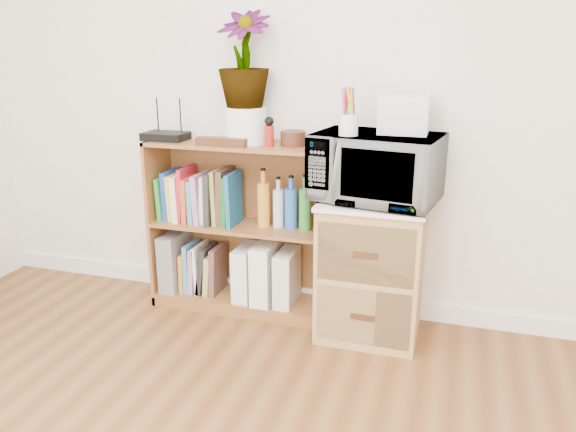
% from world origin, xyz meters
% --- Properties ---
extents(skirting_board, '(4.00, 0.02, 0.10)m').
position_xyz_m(skirting_board, '(0.00, 2.24, 0.05)').
color(skirting_board, white).
rests_on(skirting_board, ground).
extents(bookshelf, '(1.00, 0.30, 0.95)m').
position_xyz_m(bookshelf, '(-0.35, 2.10, 0.47)').
color(bookshelf, brown).
rests_on(bookshelf, ground).
extents(wicker_unit, '(0.50, 0.45, 0.70)m').
position_xyz_m(wicker_unit, '(0.40, 2.02, 0.35)').
color(wicker_unit, '#9E7542').
rests_on(wicker_unit, ground).
extents(microwave, '(0.65, 0.49, 0.33)m').
position_xyz_m(microwave, '(0.40, 2.02, 0.88)').
color(microwave, white).
rests_on(microwave, wicker_unit).
extents(pen_cup, '(0.09, 0.09, 0.10)m').
position_xyz_m(pen_cup, '(0.28, 1.93, 1.10)').
color(pen_cup, white).
rests_on(pen_cup, microwave).
extents(small_appliance, '(0.23, 0.19, 0.18)m').
position_xyz_m(small_appliance, '(0.51, 2.07, 1.14)').
color(small_appliance, silver).
rests_on(small_appliance, microwave).
extents(router, '(0.23, 0.16, 0.04)m').
position_xyz_m(router, '(-0.76, 2.08, 0.97)').
color(router, black).
rests_on(router, bookshelf).
extents(white_bowl, '(0.13, 0.13, 0.03)m').
position_xyz_m(white_bowl, '(-0.52, 2.07, 0.97)').
color(white_bowl, silver).
rests_on(white_bowl, bookshelf).
extents(plant_pot, '(0.22, 0.22, 0.19)m').
position_xyz_m(plant_pot, '(-0.31, 2.12, 1.04)').
color(plant_pot, white).
rests_on(plant_pot, bookshelf).
extents(potted_plant, '(0.27, 0.27, 0.48)m').
position_xyz_m(potted_plant, '(-0.31, 2.12, 1.38)').
color(potted_plant, '#29662A').
rests_on(potted_plant, plant_pot).
extents(trinket_box, '(0.27, 0.07, 0.04)m').
position_xyz_m(trinket_box, '(-0.40, 2.00, 0.97)').
color(trinket_box, '#3A210F').
rests_on(trinket_box, bookshelf).
extents(kokeshi_doll, '(0.05, 0.05, 0.11)m').
position_xyz_m(kokeshi_doll, '(-0.16, 2.06, 1.00)').
color(kokeshi_doll, maroon).
rests_on(kokeshi_doll, bookshelf).
extents(wooden_bowl, '(0.13, 0.13, 0.08)m').
position_xyz_m(wooden_bowl, '(-0.05, 2.11, 0.99)').
color(wooden_bowl, '#391A0F').
rests_on(wooden_bowl, bookshelf).
extents(paint_jars, '(0.12, 0.04, 0.06)m').
position_xyz_m(paint_jars, '(0.12, 2.01, 0.98)').
color(paint_jars, pink).
rests_on(paint_jars, bookshelf).
extents(file_box, '(0.10, 0.27, 0.33)m').
position_xyz_m(file_box, '(-0.76, 2.10, 0.24)').
color(file_box, slate).
rests_on(file_box, bookshelf).
extents(magazine_holder_left, '(0.10, 0.24, 0.30)m').
position_xyz_m(magazine_holder_left, '(-0.31, 2.09, 0.22)').
color(magazine_holder_left, silver).
rests_on(magazine_holder_left, bookshelf).
extents(magazine_holder_mid, '(0.11, 0.27, 0.33)m').
position_xyz_m(magazine_holder_mid, '(-0.20, 2.09, 0.24)').
color(magazine_holder_mid, white).
rests_on(magazine_holder_mid, bookshelf).
extents(magazine_holder_right, '(0.10, 0.24, 0.30)m').
position_xyz_m(magazine_holder_right, '(-0.07, 2.09, 0.22)').
color(magazine_holder_right, silver).
rests_on(magazine_holder_right, bookshelf).
extents(cookbooks, '(0.46, 0.20, 0.31)m').
position_xyz_m(cookbooks, '(-0.58, 2.10, 0.64)').
color(cookbooks, '#217E2B').
rests_on(cookbooks, bookshelf).
extents(liquor_bottles, '(0.30, 0.07, 0.31)m').
position_xyz_m(liquor_bottles, '(-0.10, 2.10, 0.64)').
color(liquor_bottles, orange).
rests_on(liquor_bottles, bookshelf).
extents(lower_books, '(0.23, 0.19, 0.29)m').
position_xyz_m(lower_books, '(-0.59, 2.10, 0.20)').
color(lower_books, '#B97F20').
rests_on(lower_books, bookshelf).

